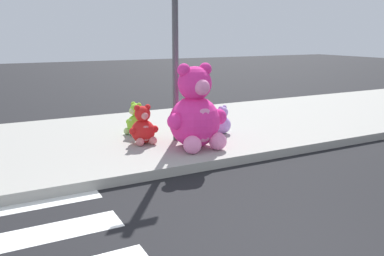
% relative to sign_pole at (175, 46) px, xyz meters
% --- Properties ---
extents(sidewalk, '(28.00, 4.40, 0.15)m').
position_rel_sign_pole_xyz_m(sidewalk, '(-1.00, 0.80, -1.77)').
color(sidewalk, '#9E9B93').
rests_on(sidewalk, ground_plane).
extents(sign_pole, '(0.56, 0.11, 3.20)m').
position_rel_sign_pole_xyz_m(sign_pole, '(0.00, 0.00, 0.00)').
color(sign_pole, '#4C4C51').
rests_on(sign_pole, sidewalk).
extents(plush_pink_large, '(1.11, 0.97, 1.44)m').
position_rel_sign_pole_xyz_m(plush_pink_large, '(0.09, -0.59, -1.12)').
color(plush_pink_large, '#F22D93').
rests_on(plush_pink_large, sidewalk).
extents(plush_white, '(0.44, 0.41, 0.58)m').
position_rel_sign_pole_xyz_m(plush_white, '(0.62, 0.50, -1.47)').
color(plush_white, white).
rests_on(plush_white, sidewalk).
extents(plush_red, '(0.54, 0.47, 0.70)m').
position_rel_sign_pole_xyz_m(plush_red, '(-0.62, 0.06, -1.42)').
color(plush_red, red).
rests_on(plush_red, sidewalk).
extents(plush_lavender, '(0.39, 0.40, 0.56)m').
position_rel_sign_pole_xyz_m(plush_lavender, '(1.01, 0.05, -1.48)').
color(plush_lavender, '#B28CD8').
rests_on(plush_lavender, sidewalk).
extents(plush_lime, '(0.45, 0.47, 0.63)m').
position_rel_sign_pole_xyz_m(plush_lime, '(-0.50, 0.77, -1.45)').
color(plush_lime, '#8CD133').
rests_on(plush_lime, sidewalk).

